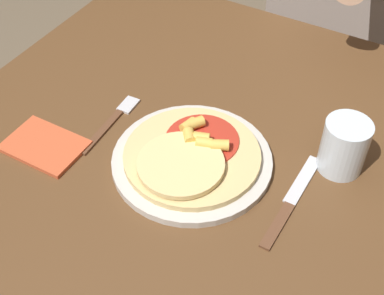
# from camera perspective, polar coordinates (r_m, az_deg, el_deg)

# --- Properties ---
(dining_table) EXTENTS (0.92, 1.00, 0.72)m
(dining_table) POSITION_cam_1_polar(r_m,az_deg,el_deg) (1.06, -0.77, -4.15)
(dining_table) COLOR brown
(dining_table) RESTS_ON ground_plane
(plate) EXTENTS (0.28, 0.28, 0.01)m
(plate) POSITION_cam_1_polar(r_m,az_deg,el_deg) (0.94, 0.00, -1.41)
(plate) COLOR beige
(plate) RESTS_ON dining_table
(pizza) EXTENTS (0.24, 0.24, 0.04)m
(pizza) POSITION_cam_1_polar(r_m,az_deg,el_deg) (0.93, -0.14, -0.82)
(pizza) COLOR #DBBC7A
(pizza) RESTS_ON plate
(fork) EXTENTS (0.03, 0.18, 0.00)m
(fork) POSITION_cam_1_polar(r_m,az_deg,el_deg) (1.03, -8.42, 2.88)
(fork) COLOR brown
(fork) RESTS_ON dining_table
(knife) EXTENTS (0.02, 0.22, 0.00)m
(knife) POSITION_cam_1_polar(r_m,az_deg,el_deg) (0.90, 10.49, -5.70)
(knife) COLOR brown
(knife) RESTS_ON dining_table
(drinking_glass) EXTENTS (0.08, 0.08, 0.10)m
(drinking_glass) POSITION_cam_1_polar(r_m,az_deg,el_deg) (0.94, 15.90, 0.13)
(drinking_glass) COLOR silver
(drinking_glass) RESTS_ON dining_table
(napkin) EXTENTS (0.14, 0.10, 0.01)m
(napkin) POSITION_cam_1_polar(r_m,az_deg,el_deg) (1.01, -15.43, 0.19)
(napkin) COLOR #C6512D
(napkin) RESTS_ON dining_table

